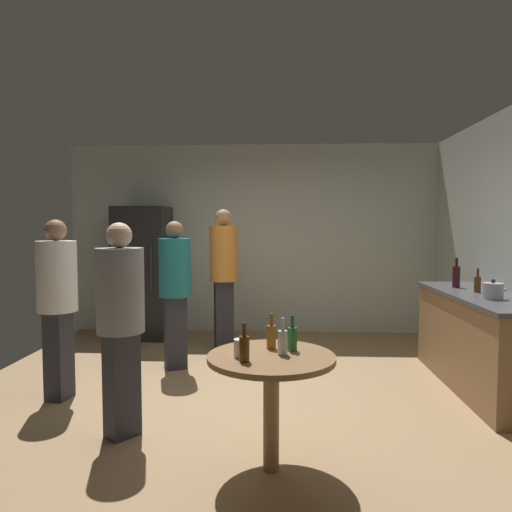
{
  "coord_description": "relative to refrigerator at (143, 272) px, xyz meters",
  "views": [
    {
      "loc": [
        0.37,
        -4.1,
        1.53
      ],
      "look_at": [
        0.16,
        0.14,
        1.26
      ],
      "focal_mm": 32.66,
      "sensor_mm": 36.0,
      "label": 1
    }
  ],
  "objects": [
    {
      "name": "wall_back",
      "position": [
        1.5,
        0.43,
        0.45
      ],
      "size": [
        5.32,
        0.06,
        2.7
      ],
      "primitive_type": "cube",
      "color": "beige",
      "rests_on": "ground_plane"
    },
    {
      "name": "wine_bottle_on_counter",
      "position": [
        3.71,
        -1.42,
        0.12
      ],
      "size": [
        0.08,
        0.08,
        0.31
      ],
      "color": "#3F141E",
      "rests_on": "kitchen_counter"
    },
    {
      "name": "person_in_white_shirt",
      "position": [
        -0.08,
        -2.34,
        0.03
      ],
      "size": [
        0.39,
        0.39,
        1.59
      ],
      "rotation": [
        0.0,
        0.0,
        -0.15
      ],
      "color": "#2D2D38",
      "rests_on": "ground_plane"
    },
    {
      "name": "person_in_teal_shirt",
      "position": [
        0.76,
        -1.41,
        0.03
      ],
      "size": [
        0.45,
        0.45,
        1.59
      ],
      "rotation": [
        0.0,
        0.0,
        -1.14
      ],
      "color": "#2D2D38",
      "rests_on": "ground_plane"
    },
    {
      "name": "refrigerator",
      "position": [
        0.0,
        0.0,
        0.0
      ],
      "size": [
        0.7,
        0.68,
        1.8
      ],
      "color": "black",
      "rests_on": "ground_plane"
    },
    {
      "name": "kitchen_counter",
      "position": [
        3.78,
        -1.89,
        -0.45
      ],
      "size": [
        0.64,
        1.98,
        0.9
      ],
      "color": "olive",
      "rests_on": "ground_plane"
    },
    {
      "name": "kettle",
      "position": [
        3.74,
        -2.19,
        0.07
      ],
      "size": [
        0.24,
        0.17,
        0.18
      ],
      "color": "#B2B2B7",
      "rests_on": "kitchen_counter"
    },
    {
      "name": "beer_bottle_clear",
      "position": [
        1.89,
        -3.45,
        -0.08
      ],
      "size": [
        0.06,
        0.06,
        0.23
      ],
      "color": "silver",
      "rests_on": "foreground_table"
    },
    {
      "name": "beer_bottle_amber",
      "position": [
        1.82,
        -3.3,
        -0.08
      ],
      "size": [
        0.06,
        0.06,
        0.23
      ],
      "color": "#8C5919",
      "rests_on": "foreground_table"
    },
    {
      "name": "beer_bottle_green",
      "position": [
        1.96,
        -3.36,
        -0.08
      ],
      "size": [
        0.06,
        0.06,
        0.23
      ],
      "color": "#26662D",
      "rests_on": "foreground_table"
    },
    {
      "name": "person_in_gray_shirt",
      "position": [
        0.73,
        -3.04,
        0.01
      ],
      "size": [
        0.48,
        0.48,
        1.56
      ],
      "rotation": [
        0.0,
        0.0,
        -0.7
      ],
      "color": "#2D2D38",
      "rests_on": "ground_plane"
    },
    {
      "name": "ground_plane",
      "position": [
        1.5,
        -2.2,
        -0.95
      ],
      "size": [
        5.2,
        5.2,
        0.1
      ],
      "primitive_type": "cube",
      "color": "#9E7C56"
    },
    {
      "name": "beer_bottle_on_counter",
      "position": [
        3.78,
        -1.76,
        0.08
      ],
      "size": [
        0.06,
        0.06,
        0.23
      ],
      "color": "#593314",
      "rests_on": "kitchen_counter"
    },
    {
      "name": "beer_bottle_brown",
      "position": [
        1.67,
        -3.61,
        -0.08
      ],
      "size": [
        0.06,
        0.06,
        0.23
      ],
      "color": "#593314",
      "rests_on": "foreground_table"
    },
    {
      "name": "person_in_orange_shirt",
      "position": [
        1.19,
        -0.61,
        0.12
      ],
      "size": [
        0.43,
        0.43,
        1.74
      ],
      "rotation": [
        0.0,
        0.0,
        -1.26
      ],
      "color": "#2D2D38",
      "rests_on": "ground_plane"
    },
    {
      "name": "foreground_table",
      "position": [
        1.82,
        -3.46,
        -0.27
      ],
      "size": [
        0.8,
        0.8,
        0.73
      ],
      "color": "olive",
      "rests_on": "ground_plane"
    },
    {
      "name": "plastic_cup_white",
      "position": [
        1.63,
        -3.51,
        -0.11
      ],
      "size": [
        0.08,
        0.08,
        0.11
      ],
      "primitive_type": "cylinder",
      "color": "white",
      "rests_on": "foreground_table"
    }
  ]
}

